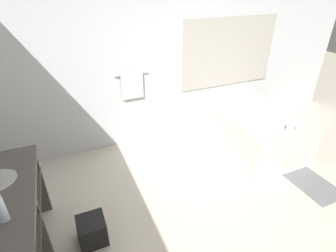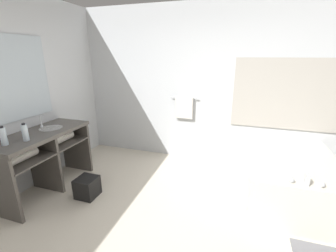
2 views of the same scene
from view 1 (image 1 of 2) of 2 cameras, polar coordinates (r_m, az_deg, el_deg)
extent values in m
plane|color=beige|center=(2.99, 12.63, -23.09)|extent=(16.00, 16.00, 0.00)
cube|color=silver|center=(3.94, -4.18, 14.85)|extent=(7.40, 0.06, 2.70)
cube|color=#B7B2A8|center=(4.55, 13.23, 15.34)|extent=(1.70, 0.02, 1.10)
cylinder|color=silver|center=(3.85, -8.00, 11.18)|extent=(0.50, 0.02, 0.02)
cube|color=silver|center=(3.90, -7.79, 8.77)|extent=(0.32, 0.04, 0.40)
cube|color=#4C4742|center=(2.64, -32.11, -17.04)|extent=(0.56, 1.27, 0.02)
cube|color=#4C4742|center=(2.78, -30.97, -19.96)|extent=(0.54, 0.04, 0.83)
cube|color=#4C4742|center=(3.25, -30.11, -11.60)|extent=(0.54, 0.04, 0.83)
cylinder|color=silver|center=(2.35, -32.31, -21.25)|extent=(0.13, 0.37, 0.13)
cylinder|color=silver|center=(2.84, -31.01, -11.16)|extent=(0.13, 0.37, 0.13)
cube|color=silver|center=(4.33, 17.64, -0.23)|extent=(1.08, 1.58, 0.59)
ellipsoid|color=white|center=(4.27, 17.93, 1.45)|extent=(0.78, 1.14, 0.30)
cube|color=silver|center=(3.75, 24.98, -0.33)|extent=(0.04, 0.07, 0.12)
sphere|color=silver|center=(3.67, 23.38, -1.17)|extent=(0.06, 0.06, 0.06)
sphere|color=silver|center=(3.87, 26.32, -0.30)|extent=(0.06, 0.06, 0.06)
cylinder|color=silver|center=(2.18, -32.65, -15.03)|extent=(0.07, 0.07, 0.20)
cube|color=black|center=(2.92, -16.18, -21.00)|extent=(0.27, 0.27, 0.28)
cube|color=slate|center=(3.95, 29.16, -11.17)|extent=(0.45, 0.63, 0.02)
camera|label=2|loc=(1.96, 70.75, -5.04)|focal=24.00mm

